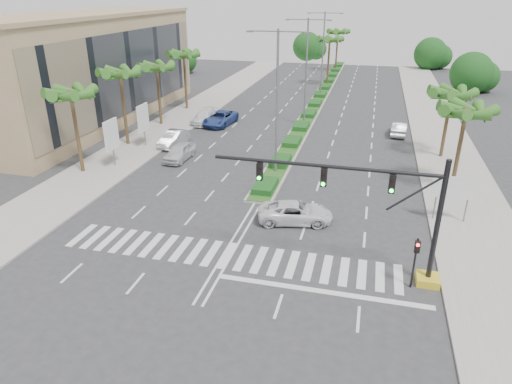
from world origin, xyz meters
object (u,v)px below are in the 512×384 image
(car_parked_a, at_px, (179,152))
(car_crossing, at_px, (295,212))
(car_parked_d, at_px, (204,117))
(car_right, at_px, (399,128))
(car_parked_c, at_px, (220,118))
(car_parked_b, at_px, (174,138))

(car_parked_a, relative_size, car_crossing, 0.88)
(car_parked_d, bearing_deg, car_right, 2.70)
(car_parked_c, relative_size, car_crossing, 1.12)
(car_parked_c, xyz_separation_m, car_right, (20.45, 0.99, -0.06))
(car_parked_c, distance_m, car_crossing, 25.78)
(car_parked_b, relative_size, car_crossing, 0.90)
(car_parked_d, bearing_deg, car_parked_b, -89.13)
(car_parked_b, xyz_separation_m, car_crossing, (15.02, -13.65, -0.05))
(car_parked_c, bearing_deg, car_parked_a, -82.91)
(car_parked_a, xyz_separation_m, car_parked_b, (-2.28, 3.87, -0.01))
(car_parked_b, distance_m, car_parked_c, 8.94)
(car_crossing, relative_size, car_right, 1.15)
(car_right, bearing_deg, car_parked_a, 37.98)
(car_parked_b, height_order, car_crossing, car_parked_b)
(car_parked_a, bearing_deg, car_parked_d, 102.72)
(car_parked_c, bearing_deg, car_crossing, -53.56)
(car_parked_a, relative_size, car_parked_d, 0.88)
(car_parked_c, height_order, car_parked_d, car_parked_c)
(car_parked_a, height_order, car_right, car_parked_a)
(car_parked_c, distance_m, car_right, 20.47)
(car_parked_c, relative_size, car_right, 1.28)
(car_parked_a, distance_m, car_parked_c, 12.55)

